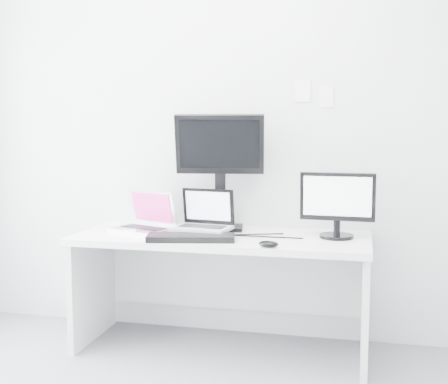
{
  "coord_description": "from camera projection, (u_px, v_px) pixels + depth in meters",
  "views": [
    {
      "loc": [
        0.83,
        -2.29,
        1.42
      ],
      "look_at": [
        0.02,
        1.23,
        1.0
      ],
      "focal_mm": 48.21,
      "sensor_mm": 36.0,
      "label": 1
    }
  ],
  "objects": [
    {
      "name": "keyboard",
      "position": [
        191.0,
        238.0,
        3.53
      ],
      "size": [
        0.54,
        0.28,
        0.03
      ],
      "primitive_type": "cube",
      "rotation": [
        0.0,
        0.0,
        0.2
      ],
      "color": "black",
      "rests_on": "desk"
    },
    {
      "name": "wall_note_1",
      "position": [
        326.0,
        97.0,
        3.79
      ],
      "size": [
        0.09,
        0.0,
        0.13
      ],
      "primitive_type": "cube",
      "color": "white",
      "rests_on": "back_wall"
    },
    {
      "name": "back_wall",
      "position": [
        234.0,
        133.0,
        3.96
      ],
      "size": [
        3.6,
        0.0,
        3.6
      ],
      "primitive_type": "plane",
      "rotation": [
        1.57,
        0.0,
        0.0
      ],
      "color": "silver",
      "rests_on": "ground"
    },
    {
      "name": "samsung_monitor",
      "position": [
        337.0,
        204.0,
        3.58
      ],
      "size": [
        0.45,
        0.22,
        0.41
      ],
      "primitive_type": "cube",
      "rotation": [
        0.0,
        0.0,
        -0.04
      ],
      "color": "black",
      "rests_on": "desk"
    },
    {
      "name": "mouse",
      "position": [
        269.0,
        244.0,
        3.33
      ],
      "size": [
        0.12,
        0.09,
        0.04
      ],
      "primitive_type": "ellipsoid",
      "rotation": [
        0.0,
        0.0,
        -0.14
      ],
      "color": "black",
      "rests_on": "desk"
    },
    {
      "name": "desk",
      "position": [
        222.0,
        293.0,
        3.73
      ],
      "size": [
        1.8,
        0.7,
        0.73
      ],
      "primitive_type": "cube",
      "color": "white",
      "rests_on": "ground"
    },
    {
      "name": "wall_note_0",
      "position": [
        303.0,
        91.0,
        3.82
      ],
      "size": [
        0.1,
        0.0,
        0.14
      ],
      "primitive_type": "cube",
      "color": "white",
      "rests_on": "back_wall"
    },
    {
      "name": "dell_laptop",
      "position": [
        202.0,
        212.0,
        3.7
      ],
      "size": [
        0.37,
        0.31,
        0.29
      ],
      "primitive_type": "cube",
      "rotation": [
        0.0,
        0.0,
        -0.13
      ],
      "color": "#9D9FA4",
      "rests_on": "desk"
    },
    {
      "name": "rear_monitor",
      "position": [
        220.0,
        171.0,
        3.84
      ],
      "size": [
        0.59,
        0.29,
        0.76
      ],
      "primitive_type": "cube",
      "rotation": [
        0.0,
        0.0,
        0.16
      ],
      "color": "black",
      "rests_on": "desk"
    },
    {
      "name": "speaker",
      "position": [
        165.0,
        213.0,
        4.0
      ],
      "size": [
        0.11,
        0.11,
        0.18
      ],
      "primitive_type": "cube",
      "rotation": [
        0.0,
        0.0,
        0.2
      ],
      "color": "black",
      "rests_on": "desk"
    },
    {
      "name": "macbook",
      "position": [
        141.0,
        210.0,
        3.8
      ],
      "size": [
        0.44,
        0.39,
        0.27
      ],
      "primitive_type": "cube",
      "rotation": [
        0.0,
        0.0,
        -0.39
      ],
      "color": "#ADADB1",
      "rests_on": "desk"
    }
  ]
}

